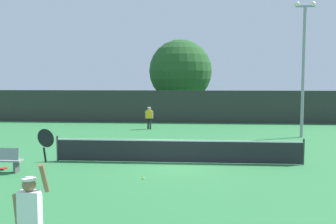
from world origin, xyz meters
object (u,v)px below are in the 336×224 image
(parked_car_near, at_px, (104,107))
(tennis_ball, at_px, (143,178))
(light_pole, at_px, (304,61))
(parked_car_far, at_px, (293,107))
(spare_racket, at_px, (4,168))
(player_receiving, at_px, (149,116))
(large_tree, at_px, (180,71))
(parked_car_mid, at_px, (258,107))
(player_serving, at_px, (31,210))

(parked_car_near, bearing_deg, tennis_ball, -64.45)
(light_pole, height_order, parked_car_far, light_pole)
(spare_racket, relative_size, parked_car_far, 0.12)
(player_receiving, xyz_separation_m, parked_car_far, (12.81, 12.00, -0.16))
(large_tree, bearing_deg, light_pole, -59.10)
(tennis_ball, xyz_separation_m, parked_car_near, (-7.14, 23.35, 0.74))
(spare_racket, bearing_deg, player_receiving, 71.12)
(spare_racket, distance_m, large_tree, 23.43)
(parked_car_far, bearing_deg, spare_racket, -118.29)
(player_receiving, distance_m, parked_car_mid, 15.19)
(parked_car_near, height_order, parked_car_far, same)
(spare_racket, bearing_deg, light_pole, 33.65)
(tennis_ball, relative_size, parked_car_near, 0.02)
(player_serving, height_order, spare_racket, player_serving)
(spare_racket, bearing_deg, player_serving, -59.22)
(player_receiving, height_order, light_pole, light_pole)
(player_serving, bearing_deg, parked_car_near, 101.45)
(tennis_ball, xyz_separation_m, parked_car_mid, (8.00, 25.22, 0.74))
(parked_car_near, bearing_deg, large_tree, 8.85)
(player_serving, relative_size, large_tree, 0.35)
(light_pole, xyz_separation_m, parked_car_far, (3.21, 15.03, -3.79))
(player_receiving, height_order, spare_racket, player_receiving)
(light_pole, xyz_separation_m, parked_car_mid, (-0.15, 14.92, -3.79))
(parked_car_near, xyz_separation_m, parked_car_mid, (15.15, 1.86, 0.00))
(player_receiving, distance_m, parked_car_near, 11.53)
(player_receiving, height_order, parked_car_mid, parked_car_mid)
(parked_car_mid, bearing_deg, parked_car_near, -174.41)
(player_receiving, xyz_separation_m, large_tree, (1.76, 10.07, 3.33))
(player_receiving, height_order, large_tree, large_tree)
(player_serving, distance_m, parked_car_near, 30.42)
(player_serving, relative_size, parked_car_mid, 0.61)
(parked_car_near, relative_size, parked_car_mid, 1.04)
(player_serving, bearing_deg, parked_car_far, 68.59)
(tennis_ball, distance_m, spare_racket, 5.73)
(tennis_ball, bearing_deg, light_pole, 51.64)
(light_pole, relative_size, parked_car_far, 1.82)
(light_pole, bearing_deg, spare_racket, -146.35)
(tennis_ball, height_order, large_tree, large_tree)
(spare_racket, relative_size, light_pole, 0.06)
(player_serving, distance_m, player_receiving, 19.79)
(spare_racket, xyz_separation_m, large_tree, (5.93, 22.26, 4.25))
(parked_car_mid, distance_m, parked_car_far, 3.36)
(spare_racket, height_order, parked_car_near, parked_car_near)
(parked_car_mid, height_order, parked_car_far, same)
(large_tree, xyz_separation_m, parked_car_far, (11.05, 1.93, -3.50))
(player_serving, height_order, parked_car_mid, player_serving)
(spare_racket, xyz_separation_m, parked_car_near, (-1.52, 22.22, 0.76))
(player_receiving, height_order, parked_car_far, parked_car_far)
(tennis_ball, relative_size, large_tree, 0.01)
(player_serving, xyz_separation_m, parked_car_mid, (9.11, 31.67, -0.36))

